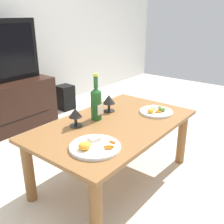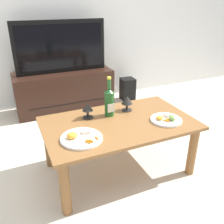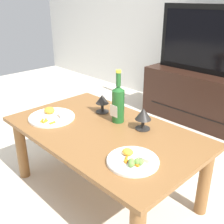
% 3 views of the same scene
% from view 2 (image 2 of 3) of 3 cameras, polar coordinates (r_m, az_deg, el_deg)
% --- Properties ---
extents(ground_plane, '(6.40, 6.40, 0.00)m').
position_cam_2_polar(ground_plane, '(2.16, 1.50, -13.04)').
color(ground_plane, beige).
extents(back_wall, '(6.40, 0.10, 2.60)m').
position_cam_2_polar(back_wall, '(3.36, -12.19, 23.95)').
color(back_wall, silver).
rests_on(back_wall, ground_plane).
extents(dining_table, '(1.17, 0.70, 0.45)m').
position_cam_2_polar(dining_table, '(1.95, 1.62, -4.34)').
color(dining_table, brown).
rests_on(dining_table, ground_plane).
extents(tv_stand, '(1.22, 0.44, 0.50)m').
position_cam_2_polar(tv_stand, '(3.22, -11.00, 4.89)').
color(tv_stand, black).
rests_on(tv_stand, ground_plane).
extents(tv_screen, '(1.10, 0.05, 0.61)m').
position_cam_2_polar(tv_screen, '(3.08, -11.85, 14.65)').
color(tv_screen, black).
rests_on(tv_screen, tv_stand).
extents(floor_speaker, '(0.20, 0.20, 0.31)m').
position_cam_2_polar(floor_speaker, '(3.52, 3.64, 5.40)').
color(floor_speaker, black).
rests_on(floor_speaker, ground_plane).
extents(wine_bottle, '(0.08, 0.08, 0.33)m').
position_cam_2_polar(wine_bottle, '(1.97, -0.65, 2.58)').
color(wine_bottle, '#1E5923').
rests_on(wine_bottle, dining_table).
extents(goblet_left, '(0.09, 0.09, 0.12)m').
position_cam_2_polar(goblet_left, '(1.96, -5.73, 0.90)').
color(goblet_left, black).
rests_on(goblet_left, dining_table).
extents(goblet_right, '(0.09, 0.09, 0.13)m').
position_cam_2_polar(goblet_right, '(2.08, 3.52, 2.62)').
color(goblet_right, black).
rests_on(goblet_right, dining_table).
extents(dinner_plate_left, '(0.29, 0.29, 0.05)m').
position_cam_2_polar(dinner_plate_left, '(1.69, -7.30, -5.95)').
color(dinner_plate_left, white).
rests_on(dinner_plate_left, dining_table).
extents(dinner_plate_right, '(0.25, 0.25, 0.04)m').
position_cam_2_polar(dinner_plate_right, '(1.97, 12.53, -1.68)').
color(dinner_plate_right, white).
rests_on(dinner_plate_right, dining_table).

